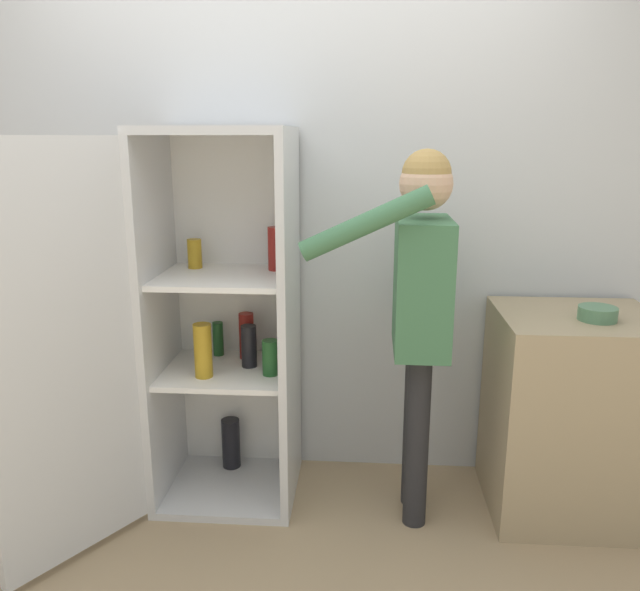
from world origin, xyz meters
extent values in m
plane|color=tan|center=(0.00, 0.00, 0.00)|extent=(12.00, 12.00, 0.00)
cube|color=silver|center=(0.00, 0.98, 1.27)|extent=(7.00, 0.06, 2.55)
cube|color=silver|center=(-0.28, 0.65, 0.02)|extent=(0.62, 0.55, 0.04)
cube|color=silver|center=(-0.28, 0.65, 1.66)|extent=(0.62, 0.55, 0.04)
cube|color=white|center=(-0.28, 0.91, 0.84)|extent=(0.62, 0.03, 1.60)
cube|color=silver|center=(-0.58, 0.65, 0.84)|extent=(0.03, 0.55, 1.60)
cube|color=silver|center=(0.01, 0.65, 0.84)|extent=(0.04, 0.55, 1.60)
cube|color=white|center=(-0.28, 0.65, 0.60)|extent=(0.55, 0.48, 0.02)
cube|color=white|center=(-0.28, 0.65, 1.04)|extent=(0.55, 0.48, 0.02)
cube|color=silver|center=(-0.78, 0.13, 0.84)|extent=(0.37, 0.55, 1.60)
cylinder|color=#1E5123|center=(-0.36, 0.83, 0.70)|extent=(0.05, 0.05, 0.16)
cylinder|color=maroon|center=(-0.22, 0.80, 0.72)|extent=(0.07, 0.07, 0.22)
cylinder|color=black|center=(-0.18, 0.69, 0.71)|extent=(0.07, 0.07, 0.19)
cylinder|color=black|center=(-0.31, 0.81, 0.16)|extent=(0.09, 0.09, 0.25)
cylinder|color=#B78C1E|center=(-0.44, 0.79, 1.12)|extent=(0.06, 0.06, 0.13)
cylinder|color=#1E5123|center=(-0.07, 0.59, 0.69)|extent=(0.07, 0.07, 0.16)
cylinder|color=maroon|center=(-0.06, 0.77, 1.15)|extent=(0.07, 0.07, 0.19)
cylinder|color=#B78C1E|center=(-0.36, 0.55, 0.73)|extent=(0.08, 0.08, 0.24)
cylinder|color=#262628|center=(0.57, 0.46, 0.39)|extent=(0.10, 0.10, 0.77)
cylinder|color=#262628|center=(0.57, 0.62, 0.39)|extent=(0.10, 0.10, 0.77)
cube|color=#3F724C|center=(0.57, 0.54, 1.04)|extent=(0.22, 0.39, 0.55)
sphere|color=#DBAD89|center=(0.57, 0.54, 1.45)|extent=(0.21, 0.21, 0.21)
sphere|color=#AD894C|center=(0.57, 0.54, 1.49)|extent=(0.19, 0.19, 0.19)
cylinder|color=#3F724C|center=(0.34, 0.32, 1.32)|extent=(0.50, 0.08, 0.29)
cylinder|color=#3F724C|center=(0.57, 0.76, 1.02)|extent=(0.08, 0.08, 0.51)
cube|color=tan|center=(1.24, 0.63, 0.45)|extent=(0.67, 0.59, 0.91)
cylinder|color=#517F5B|center=(1.29, 0.56, 0.93)|extent=(0.15, 0.15, 0.06)
camera|label=1|loc=(0.33, -1.96, 1.64)|focal=35.00mm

